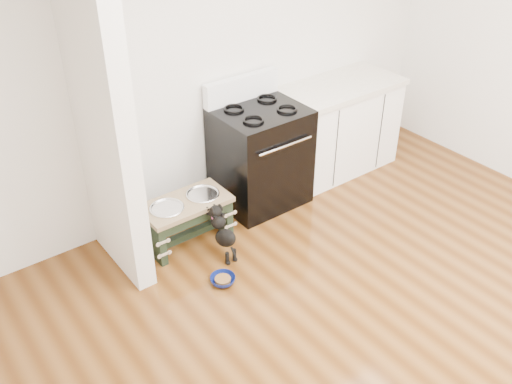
% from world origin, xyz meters
% --- Properties ---
extents(ground, '(5.00, 5.00, 0.00)m').
position_xyz_m(ground, '(0.00, 0.00, 0.00)').
color(ground, '#4B280D').
rests_on(ground, ground).
extents(room_shell, '(5.00, 5.00, 5.00)m').
position_xyz_m(room_shell, '(0.00, 0.00, 1.62)').
color(room_shell, silver).
rests_on(room_shell, ground).
extents(partition_wall, '(0.15, 0.80, 2.70)m').
position_xyz_m(partition_wall, '(-1.18, 2.10, 1.35)').
color(partition_wall, silver).
rests_on(partition_wall, ground).
extents(oven_range, '(0.76, 0.69, 1.14)m').
position_xyz_m(oven_range, '(0.25, 2.16, 0.48)').
color(oven_range, black).
rests_on(oven_range, ground).
extents(cabinet_run, '(1.24, 0.64, 0.91)m').
position_xyz_m(cabinet_run, '(1.23, 2.18, 0.45)').
color(cabinet_run, white).
rests_on(cabinet_run, ground).
extents(dog_feeder, '(0.73, 0.39, 0.42)m').
position_xyz_m(dog_feeder, '(-0.63, 2.01, 0.29)').
color(dog_feeder, black).
rests_on(dog_feeder, ground).
extents(puppy, '(0.13, 0.38, 0.45)m').
position_xyz_m(puppy, '(-0.50, 1.67, 0.24)').
color(puppy, black).
rests_on(puppy, ground).
extents(floor_bowl, '(0.22, 0.22, 0.06)m').
position_xyz_m(floor_bowl, '(-0.69, 1.39, 0.03)').
color(floor_bowl, '#0C1757').
rests_on(floor_bowl, ground).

